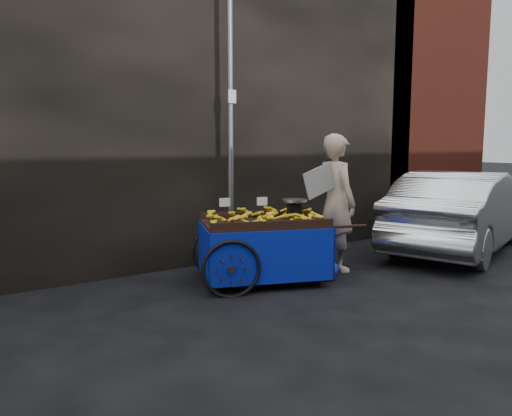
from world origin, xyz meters
TOP-DOWN VIEW (x-y plane):
  - ground at (0.00, 0.00)m, footprint 80.00×80.00m
  - building_wall at (0.39, 2.60)m, footprint 13.50×2.00m
  - street_pole at (0.30, 1.30)m, footprint 0.12×0.10m
  - banana_cart at (0.16, 0.36)m, footprint 2.27×1.59m
  - vendor at (1.40, 0.31)m, footprint 0.90×0.71m
  - plastic_bag at (0.95, -0.05)m, footprint 0.29×0.23m
  - parked_car at (3.99, 0.09)m, footprint 4.21×2.62m

SIDE VIEW (x-z plane):
  - ground at x=0.00m, z-range 0.00..0.00m
  - plastic_bag at x=0.95m, z-range 0.00..0.26m
  - parked_car at x=3.99m, z-range 0.00..1.31m
  - banana_cart at x=0.16m, z-range 0.13..1.26m
  - vendor at x=1.40m, z-range 0.00..1.89m
  - street_pole at x=0.30m, z-range 0.01..4.01m
  - building_wall at x=0.39m, z-range 0.00..5.00m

